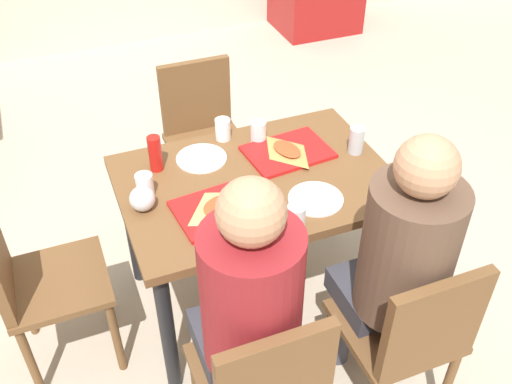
{
  "coord_description": "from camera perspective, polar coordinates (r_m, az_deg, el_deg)",
  "views": [
    {
      "loc": [
        -0.71,
        -1.79,
        2.19
      ],
      "look_at": [
        0.0,
        0.0,
        0.65
      ],
      "focal_mm": 40.82,
      "sensor_mm": 36.0,
      "label": 1
    }
  ],
  "objects": [
    {
      "name": "paper_plate_near_edge",
      "position": [
        2.32,
        5.86,
        -0.67
      ],
      "size": [
        0.22,
        0.22,
        0.01
      ],
      "primitive_type": "cylinder",
      "color": "white",
      "rests_on": "main_table"
    },
    {
      "name": "plastic_cup_a",
      "position": [
        2.64,
        -3.27,
        6.16
      ],
      "size": [
        0.07,
        0.07,
        0.1
      ],
      "primitive_type": "cylinder",
      "color": "white",
      "rests_on": "main_table"
    },
    {
      "name": "plastic_cup_b",
      "position": [
        2.16,
        3.98,
        -2.45
      ],
      "size": [
        0.07,
        0.07,
        0.1
      ],
      "primitive_type": "cylinder",
      "color": "white",
      "rests_on": "main_table"
    },
    {
      "name": "chair_far_side",
      "position": [
        3.15,
        -5.25,
        6.11
      ],
      "size": [
        0.4,
        0.4,
        0.85
      ],
      "color": "brown",
      "rests_on": "ground_plane"
    },
    {
      "name": "pizza_slice_b",
      "position": [
        2.54,
        3.05,
        4.1
      ],
      "size": [
        0.18,
        0.24,
        0.02
      ],
      "color": "#C68C47",
      "rests_on": "tray_red_far"
    },
    {
      "name": "tray_red_near",
      "position": [
        2.26,
        -3.36,
        -1.59
      ],
      "size": [
        0.38,
        0.3,
        0.02
      ],
      "primitive_type": "cube",
      "rotation": [
        0.0,
        0.0,
        0.1
      ],
      "color": "red",
      "rests_on": "main_table"
    },
    {
      "name": "tray_red_far",
      "position": [
        2.56,
        3.13,
        3.95
      ],
      "size": [
        0.38,
        0.29,
        0.02
      ],
      "primitive_type": "cube",
      "rotation": [
        0.0,
        0.0,
        0.09
      ],
      "color": "red",
      "rests_on": "main_table"
    },
    {
      "name": "foil_bundle",
      "position": [
        2.27,
        -11.09,
        -0.66
      ],
      "size": [
        0.1,
        0.1,
        0.1
      ],
      "primitive_type": "sphere",
      "color": "silver",
      "rests_on": "main_table"
    },
    {
      "name": "person_in_red",
      "position": [
        1.89,
        -0.82,
        -10.93
      ],
      "size": [
        0.32,
        0.42,
        1.26
      ],
      "color": "#383842",
      "rests_on": "ground_plane"
    },
    {
      "name": "ground_plane",
      "position": [
        2.92,
        -0.0,
        -10.17
      ],
      "size": [
        10.0,
        10.0,
        0.02
      ],
      "primitive_type": "cube",
      "color": "#B7A893"
    },
    {
      "name": "plastic_cup_d",
      "position": [
        2.62,
        0.23,
        5.92
      ],
      "size": [
        0.07,
        0.07,
        0.1
      ],
      "primitive_type": "cylinder",
      "color": "white",
      "rests_on": "main_table"
    },
    {
      "name": "paper_plate_center",
      "position": [
        2.54,
        -5.36,
        3.31
      ],
      "size": [
        0.22,
        0.22,
        0.01
      ],
      "primitive_type": "cylinder",
      "color": "white",
      "rests_on": "main_table"
    },
    {
      "name": "chair_near_left",
      "position": [
        2.01,
        0.75,
        -18.33
      ],
      "size": [
        0.4,
        0.4,
        0.85
      ],
      "color": "brown",
      "rests_on": "ground_plane"
    },
    {
      "name": "condiment_bottle",
      "position": [
        2.46,
        -9.85,
        3.74
      ],
      "size": [
        0.06,
        0.06,
        0.16
      ],
      "primitive_type": "cylinder",
      "color": "red",
      "rests_on": "main_table"
    },
    {
      "name": "chair_left_end",
      "position": [
        2.47,
        -21.09,
        -7.79
      ],
      "size": [
        0.4,
        0.4,
        0.85
      ],
      "color": "brown",
      "rests_on": "ground_plane"
    },
    {
      "name": "chair_near_right",
      "position": [
        2.2,
        14.83,
        -13.2
      ],
      "size": [
        0.4,
        0.4,
        0.85
      ],
      "color": "brown",
      "rests_on": "ground_plane"
    },
    {
      "name": "pizza_slice_a",
      "position": [
        2.24,
        -3.26,
        -1.44
      ],
      "size": [
        0.27,
        0.23,
        0.02
      ],
      "color": "#DBAD60",
      "rests_on": "tray_red_near"
    },
    {
      "name": "soda_can",
      "position": [
        2.58,
        9.81,
        5.02
      ],
      "size": [
        0.07,
        0.07,
        0.12
      ],
      "primitive_type": "cylinder",
      "color": "#B7BCC6",
      "rests_on": "main_table"
    },
    {
      "name": "plastic_cup_c",
      "position": [
        2.34,
        -10.85,
        0.64
      ],
      "size": [
        0.07,
        0.07,
        0.1
      ],
      "primitive_type": "cylinder",
      "color": "white",
      "rests_on": "main_table"
    },
    {
      "name": "main_table",
      "position": [
        2.48,
        -0.0,
        -0.47
      ],
      "size": [
        1.13,
        0.79,
        0.72
      ],
      "color": "brown",
      "rests_on": "ground_plane"
    },
    {
      "name": "person_in_brown_jacket",
      "position": [
        2.09,
        13.82,
        -6.28
      ],
      "size": [
        0.32,
        0.42,
        1.26
      ],
      "color": "#383842",
      "rests_on": "ground_plane"
    }
  ]
}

